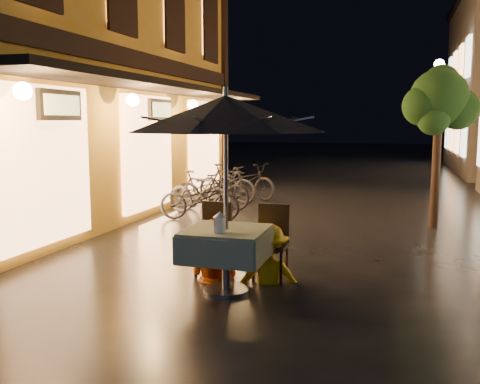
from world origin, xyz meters
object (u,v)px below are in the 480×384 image
(cafe_table, at_px, (226,244))
(bicycle_0, at_px, (199,199))
(person_orange, at_px, (214,221))
(person_yellow, at_px, (269,226))
(patio_umbrella, at_px, (226,114))
(table_lantern, at_px, (220,221))

(cafe_table, distance_m, bicycle_0, 4.79)
(person_orange, relative_size, person_yellow, 1.06)
(patio_umbrella, relative_size, table_lantern, 9.84)
(person_orange, bearing_deg, patio_umbrella, 142.09)
(cafe_table, height_order, person_yellow, person_yellow)
(patio_umbrella, bearing_deg, person_yellow, 54.81)
(table_lantern, relative_size, bicycle_0, 0.15)
(patio_umbrella, xyz_separation_m, person_yellow, (0.39, 0.56, -1.42))
(person_yellow, bearing_deg, bicycle_0, -74.39)
(patio_umbrella, bearing_deg, table_lantern, -90.00)
(person_orange, bearing_deg, table_lantern, 133.09)
(table_lantern, distance_m, person_orange, 0.82)
(bicycle_0, bearing_deg, person_yellow, -154.28)
(cafe_table, height_order, patio_umbrella, patio_umbrella)
(person_yellow, bearing_deg, patio_umbrella, 38.37)
(bicycle_0, bearing_deg, person_orange, -163.10)
(cafe_table, relative_size, bicycle_0, 0.58)
(table_lantern, height_order, person_yellow, person_yellow)
(patio_umbrella, relative_size, bicycle_0, 1.44)
(bicycle_0, bearing_deg, patio_umbrella, -161.85)
(cafe_table, bearing_deg, person_orange, 123.14)
(cafe_table, bearing_deg, patio_umbrella, 45.00)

